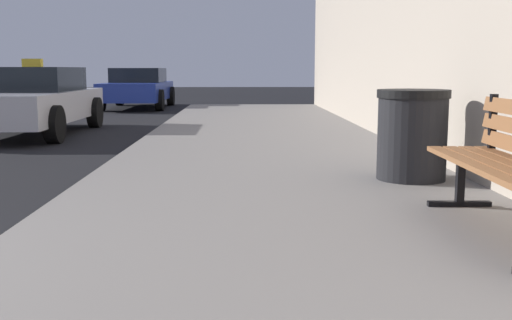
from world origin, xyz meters
TOP-DOWN VIEW (x-y plane):
  - sidewalk at (4.00, 0.00)m, footprint 4.00×32.00m
  - trash_bin at (5.27, 2.94)m, footprint 0.70×0.70m
  - car_silver at (-0.40, 8.69)m, footprint 1.94×4.42m
  - car_blue at (0.27, 16.70)m, footprint 1.97×4.45m

SIDE VIEW (x-z plane):
  - sidewalk at x=4.00m, z-range 0.00..0.15m
  - trash_bin at x=5.27m, z-range 0.15..1.04m
  - car_blue at x=0.27m, z-range 0.01..1.28m
  - car_silver at x=-0.40m, z-range -0.07..1.36m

